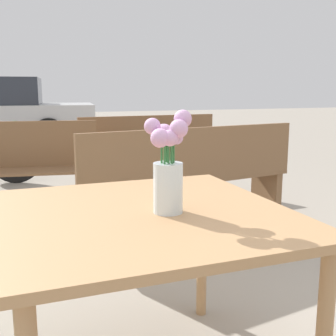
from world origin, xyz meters
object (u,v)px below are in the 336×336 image
at_px(flower_vase, 168,170).
at_px(bench_near, 152,154).
at_px(table_front, 147,233).
at_px(bench_far, 12,169).
at_px(bench_middle, 189,177).

relative_size(flower_vase, bench_near, 0.23).
distance_m(table_front, flower_vase, 0.25).
xyz_separation_m(bench_near, bench_far, (-1.38, -0.36, -0.00)).
height_order(flower_vase, bench_near, flower_vase).
xyz_separation_m(table_front, bench_middle, (0.81, 1.50, -0.15)).
bearing_deg(flower_vase, bench_middle, 64.15).
bearing_deg(flower_vase, bench_far, 101.29).
height_order(flower_vase, bench_far, flower_vase).
xyz_separation_m(bench_near, bench_middle, (-0.13, -1.29, 0.01)).
distance_m(table_front, bench_middle, 1.71).
bearing_deg(bench_near, bench_far, -165.52).
bearing_deg(bench_far, flower_vase, -78.71).
relative_size(bench_near, bench_middle, 0.83).
height_order(table_front, bench_far, bench_far).
height_order(bench_middle, bench_far, same).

